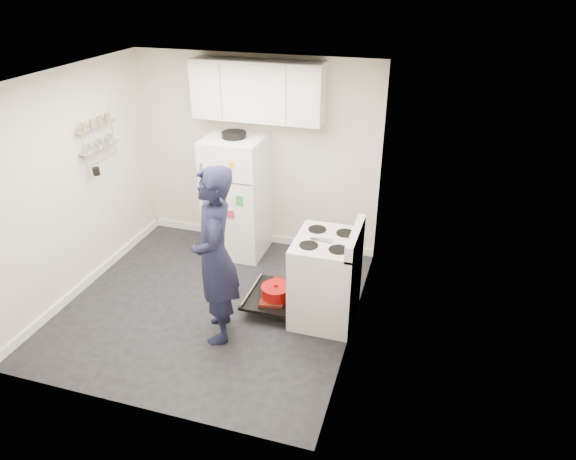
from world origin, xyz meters
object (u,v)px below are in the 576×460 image
(refrigerator, at_px, (237,196))
(electric_range, at_px, (325,279))
(open_oven_door, at_px, (274,294))
(person, at_px, (215,257))

(refrigerator, bearing_deg, electric_range, -37.73)
(open_oven_door, distance_m, refrigerator, 1.54)
(open_oven_door, height_order, person, person)
(open_oven_door, height_order, refrigerator, refrigerator)
(electric_range, relative_size, person, 0.60)
(electric_range, distance_m, person, 1.22)
(electric_range, xyz_separation_m, open_oven_door, (-0.55, -0.04, -0.27))
(refrigerator, bearing_deg, person, -74.89)
(open_oven_door, distance_m, person, 1.00)
(electric_range, distance_m, refrigerator, 1.82)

